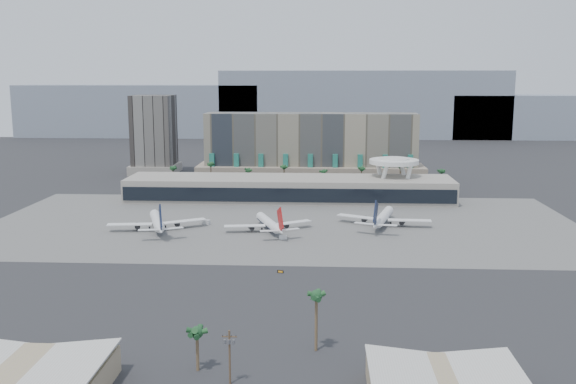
{
  "coord_description": "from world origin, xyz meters",
  "views": [
    {
      "loc": [
        17.02,
        -221.71,
        64.28
      ],
      "look_at": [
        3.05,
        40.0,
        16.88
      ],
      "focal_mm": 40.0,
      "sensor_mm": 36.0,
      "label": 1
    }
  ],
  "objects_px": {
    "airliner_left": "(157,222)",
    "service_vehicle_a": "(205,222)",
    "airliner_right": "(383,217)",
    "utility_pole": "(230,352)",
    "taxiway_sign": "(280,272)",
    "airliner_centre": "(269,223)",
    "service_vehicle_b": "(283,237)"
  },
  "relations": [
    {
      "from": "airliner_centre",
      "to": "service_vehicle_b",
      "type": "bearing_deg",
      "value": -83.75
    },
    {
      "from": "service_vehicle_a",
      "to": "taxiway_sign",
      "type": "distance_m",
      "value": 78.64
    },
    {
      "from": "airliner_left",
      "to": "service_vehicle_a",
      "type": "relative_size",
      "value": 9.91
    },
    {
      "from": "service_vehicle_b",
      "to": "taxiway_sign",
      "type": "xyz_separation_m",
      "value": [
        1.86,
        -44.63,
        -0.3
      ]
    },
    {
      "from": "utility_pole",
      "to": "airliner_left",
      "type": "relative_size",
      "value": 0.29
    },
    {
      "from": "utility_pole",
      "to": "airliner_right",
      "type": "xyz_separation_m",
      "value": [
        45.81,
        148.7,
        -3.4
      ]
    },
    {
      "from": "service_vehicle_b",
      "to": "airliner_right",
      "type": "bearing_deg",
      "value": 27.53
    },
    {
      "from": "utility_pole",
      "to": "airliner_centre",
      "type": "relative_size",
      "value": 0.32
    },
    {
      "from": "service_vehicle_b",
      "to": "airliner_left",
      "type": "bearing_deg",
      "value": 163.18
    },
    {
      "from": "airliner_right",
      "to": "taxiway_sign",
      "type": "height_order",
      "value": "airliner_right"
    },
    {
      "from": "utility_pole",
      "to": "airliner_left",
      "type": "distance_m",
      "value": 144.47
    },
    {
      "from": "utility_pole",
      "to": "service_vehicle_b",
      "type": "bearing_deg",
      "value": 88.26
    },
    {
      "from": "utility_pole",
      "to": "service_vehicle_a",
      "type": "height_order",
      "value": "utility_pole"
    },
    {
      "from": "utility_pole",
      "to": "airliner_right",
      "type": "distance_m",
      "value": 155.63
    },
    {
      "from": "airliner_left",
      "to": "service_vehicle_a",
      "type": "bearing_deg",
      "value": 14.53
    },
    {
      "from": "utility_pole",
      "to": "taxiway_sign",
      "type": "bearing_deg",
      "value": 85.91
    },
    {
      "from": "utility_pole",
      "to": "taxiway_sign",
      "type": "relative_size",
      "value": 5.7
    },
    {
      "from": "airliner_centre",
      "to": "service_vehicle_b",
      "type": "height_order",
      "value": "airliner_centre"
    },
    {
      "from": "utility_pole",
      "to": "service_vehicle_a",
      "type": "bearing_deg",
      "value": 102.3
    },
    {
      "from": "utility_pole",
      "to": "airliner_right",
      "type": "height_order",
      "value": "airliner_right"
    },
    {
      "from": "service_vehicle_b",
      "to": "utility_pole",
      "type": "bearing_deg",
      "value": -95.65
    },
    {
      "from": "airliner_right",
      "to": "service_vehicle_b",
      "type": "relative_size",
      "value": 14.06
    },
    {
      "from": "service_vehicle_a",
      "to": "taxiway_sign",
      "type": "xyz_separation_m",
      "value": [
        37.74,
        -68.99,
        -0.55
      ]
    },
    {
      "from": "airliner_left",
      "to": "service_vehicle_a",
      "type": "distance_m",
      "value": 21.92
    },
    {
      "from": "airliner_centre",
      "to": "taxiway_sign",
      "type": "relative_size",
      "value": 17.91
    },
    {
      "from": "utility_pole",
      "to": "airliner_centre",
      "type": "distance_m",
      "value": 136.45
    },
    {
      "from": "utility_pole",
      "to": "airliner_right",
      "type": "relative_size",
      "value": 0.29
    },
    {
      "from": "airliner_left",
      "to": "taxiway_sign",
      "type": "bearing_deg",
      "value": -64.42
    },
    {
      "from": "airliner_right",
      "to": "service_vehicle_a",
      "type": "bearing_deg",
      "value": -163.86
    },
    {
      "from": "service_vehicle_a",
      "to": "airliner_left",
      "type": "bearing_deg",
      "value": -131.34
    },
    {
      "from": "service_vehicle_a",
      "to": "service_vehicle_b",
      "type": "relative_size",
      "value": 1.4
    },
    {
      "from": "airliner_right",
      "to": "service_vehicle_a",
      "type": "xyz_separation_m",
      "value": [
        -77.94,
        -1.35,
        -2.72
      ]
    }
  ]
}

